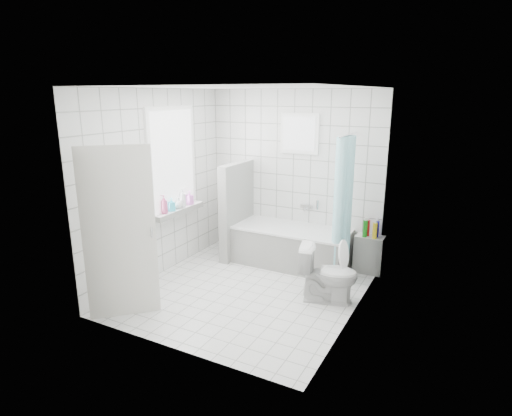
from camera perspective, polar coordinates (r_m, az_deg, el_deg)
The scene contains 19 objects.
ground at distance 5.76m, azimuth -1.26°, elevation -11.00°, with size 3.00×3.00×0.00m, color white.
ceiling at distance 5.18m, azimuth -1.43°, elevation 15.81°, with size 3.00×3.00×0.00m, color white.
wall_back at distance 6.64m, azimuth 4.97°, elevation 4.32°, with size 2.80×0.02×2.60m, color white.
wall_front at distance 4.12m, azimuth -11.53°, elevation -2.63°, with size 2.80×0.02×2.60m, color white.
wall_left at distance 6.11m, azimuth -12.91°, elevation 3.05°, with size 0.02×3.00×2.60m, color white.
wall_right at distance 4.82m, azimuth 13.37°, elevation -0.16°, with size 0.02×3.00×2.60m, color white.
window_left at distance 6.26m, azimuth -10.97°, elevation 6.22°, with size 0.01×0.90×1.40m, color white.
window_back at distance 6.48m, azimuth 5.77°, elevation 9.83°, with size 0.50×0.01×0.50m, color white.
window_sill at distance 6.38m, azimuth -10.32°, elevation -0.37°, with size 0.18×1.02×0.08m, color white.
door at distance 5.05m, azimuth -17.74°, elevation -3.32°, with size 0.04×0.80×2.00m, color silver.
bathtub at distance 6.52m, azimuth 4.72°, elevation -5.09°, with size 1.71×0.77×0.58m.
partition_wall at distance 6.73m, azimuth -2.59°, elevation -0.30°, with size 0.15×0.85×1.50m, color white.
tiled_ledge at distance 6.44m, azimuth 14.83°, elevation -5.97°, with size 0.40×0.24×0.55m, color white.
toilet at distance 5.44m, azimuth 9.60°, elevation -8.67°, with size 0.40×0.71×0.72m, color white.
curtain_rod at distance 5.86m, azimuth 12.27°, elevation 9.52°, with size 0.02×0.02×0.80m, color silver.
shower_curtain at distance 5.89m, azimuth 11.44°, elevation 0.69°, with size 0.14×0.48×1.78m, color #49CED8, non-canonical shape.
tub_faucet at distance 6.62m, azimuth 6.77°, elevation 0.23°, with size 0.18×0.06×0.06m, color silver.
sill_bottles at distance 6.32m, azimuth -10.44°, elevation 0.93°, with size 0.15×0.69×0.28m.
ledge_bottles at distance 6.29m, azimuth 15.07°, elevation -2.72°, with size 0.21×0.15×0.25m.
Camera 1 is at (2.52, -4.52, 2.53)m, focal length 30.00 mm.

